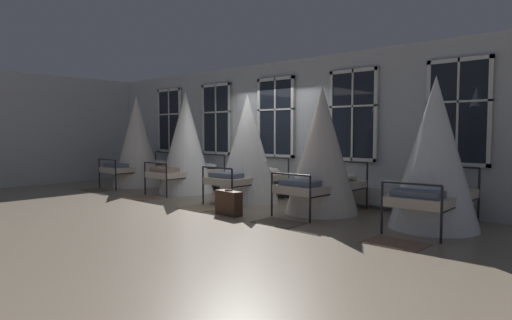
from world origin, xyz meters
TOP-DOWN VIEW (x-y plane):
  - ground at (0.00, 0.00)m, footprint 23.61×23.61m
  - back_wall_with_windows at (0.00, 1.38)m, footprint 12.80×0.10m
  - end_wall_left at (-6.40, -1.94)m, footprint 0.10×7.54m
  - window_bank at (-0.00, 1.26)m, footprint 9.25×0.10m
  - cot_first at (-4.12, 0.18)m, footprint 1.37×1.86m
  - cot_second at (-2.02, 0.23)m, footprint 1.37×1.86m
  - cot_third at (0.04, 0.28)m, footprint 1.37×1.87m
  - cot_fourth at (2.03, 0.20)m, footprint 1.37×1.88m
  - cot_fifth at (4.08, 0.25)m, footprint 1.37×1.88m
  - rug_first at (-4.08, -1.07)m, footprint 0.81×0.57m
  - rug_second at (-2.04, -1.07)m, footprint 0.81×0.57m
  - rug_third at (0.00, -1.07)m, footprint 0.81×0.57m
  - rug_fourth at (2.04, -1.07)m, footprint 0.82×0.59m
  - rug_fifth at (4.08, -1.07)m, footprint 0.80×0.56m
  - suitcase_dark at (0.91, -1.14)m, footprint 0.58×0.27m

SIDE VIEW (x-z plane):
  - ground at x=0.00m, z-range 0.00..0.00m
  - rug_first at x=-4.08m, z-range 0.00..0.01m
  - rug_second at x=-2.04m, z-range 0.00..0.01m
  - rug_third at x=0.00m, z-range 0.00..0.01m
  - rug_fourth at x=2.04m, z-range 0.00..0.01m
  - rug_fifth at x=4.08m, z-range 0.00..0.01m
  - suitcase_dark at x=0.91m, z-range -0.01..0.46m
  - window_bank at x=0.00m, z-range -0.30..2.40m
  - cot_third at x=0.04m, z-range -0.04..2.28m
  - cot_fourth at x=2.03m, z-range -0.04..2.32m
  - cot_fifth at x=4.08m, z-range -0.04..2.34m
  - cot_second at x=-2.02m, z-range -0.04..2.45m
  - cot_first at x=-4.12m, z-range -0.04..2.46m
  - back_wall_with_windows at x=0.00m, z-range 0.00..3.14m
  - end_wall_left at x=-6.40m, z-range 0.00..3.14m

